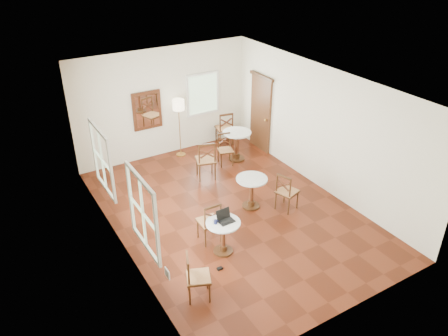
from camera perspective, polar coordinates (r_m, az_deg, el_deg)
name	(u,v)px	position (r m, az deg, el deg)	size (l,w,h in m)	color
ground	(231,212)	(10.10, 0.88, -5.68)	(7.00, 7.00, 0.00)	#59200F
room_shell	(222,132)	(9.35, -0.23, 4.62)	(5.02, 7.02, 3.01)	white
cafe_table_near	(223,234)	(8.71, -0.12, -8.47)	(0.68, 0.68, 0.72)	#412410
cafe_table_mid	(251,189)	(10.05, 3.56, -2.76)	(0.71, 0.71, 0.75)	#412410
cafe_table_back	(237,142)	(12.10, 1.65, 3.31)	(0.78, 0.78, 0.83)	#412410
chair_near_a	(210,222)	(9.00, -1.87, -6.94)	(0.45, 0.45, 0.94)	#412410
chair_near_b	(197,277)	(7.79, -3.51, -13.83)	(0.54, 0.54, 0.91)	#412410
chair_mid_a	(206,160)	(11.17, -2.34, 1.07)	(0.61, 0.61, 1.05)	#412410
chair_mid_b	(287,192)	(10.05, 8.08, -3.03)	(0.55, 0.55, 0.94)	#412410
chair_back_a	(225,128)	(13.01, 0.07, 5.18)	(0.55, 0.55, 1.01)	#412410
chair_back_b	(225,150)	(11.90, 0.16, 2.40)	(0.49, 0.49, 0.85)	#412410
floor_lamp	(179,109)	(12.04, -5.88, 7.62)	(0.32, 0.32, 1.65)	#BF8C3F
laptop	(225,218)	(8.57, 0.11, -6.47)	(0.31, 0.26, 0.22)	black
mouse	(219,216)	(8.69, -0.64, -6.21)	(0.09, 0.05, 0.03)	black
navy_mug	(216,222)	(8.49, -1.08, -6.96)	(0.10, 0.07, 0.08)	#101437
water_glass	(214,222)	(8.49, -1.29, -6.92)	(0.06, 0.06, 0.10)	white
power_adapter	(220,269)	(8.57, -0.56, -12.84)	(0.11, 0.06, 0.04)	black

